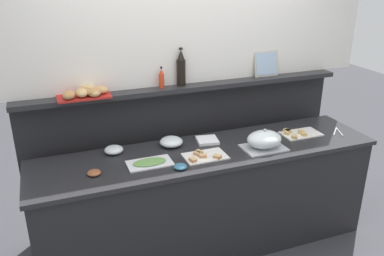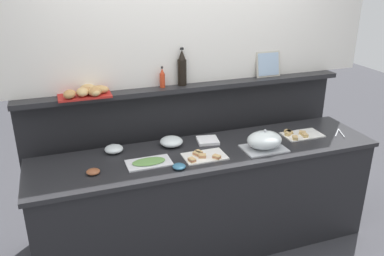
# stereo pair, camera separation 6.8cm
# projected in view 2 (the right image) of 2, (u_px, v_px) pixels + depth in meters

# --- Properties ---
(ground_plane) EXTENTS (12.00, 12.00, 0.00)m
(ground_plane) POSITION_uv_depth(u_px,v_px,m) (185.00, 208.00, 4.03)
(ground_plane) COLOR #38383D
(buffet_counter) EXTENTS (2.77, 0.66, 0.91)m
(buffet_counter) POSITION_uv_depth(u_px,v_px,m) (208.00, 200.00, 3.34)
(buffet_counter) COLOR black
(buffet_counter) RESTS_ON ground_plane
(back_ledge_unit) EXTENTS (2.85, 0.22, 1.32)m
(back_ledge_unit) POSITION_uv_depth(u_px,v_px,m) (188.00, 149.00, 3.69)
(back_ledge_unit) COLOR black
(back_ledge_unit) RESTS_ON ground_plane
(upper_wall_panel) EXTENTS (3.45, 0.08, 1.28)m
(upper_wall_panel) POSITION_uv_depth(u_px,v_px,m) (186.00, 6.00, 3.23)
(upper_wall_panel) COLOR white
(upper_wall_panel) RESTS_ON back_ledge_unit
(sandwich_platter_front) EXTENTS (0.34, 0.20, 0.04)m
(sandwich_platter_front) POSITION_uv_depth(u_px,v_px,m) (300.00, 134.00, 3.44)
(sandwich_platter_front) COLOR white
(sandwich_platter_front) RESTS_ON buffet_counter
(sandwich_platter_side) EXTENTS (0.33, 0.21, 0.04)m
(sandwich_platter_side) POSITION_uv_depth(u_px,v_px,m) (204.00, 156.00, 3.05)
(sandwich_platter_side) COLOR white
(sandwich_platter_side) RESTS_ON buffet_counter
(cold_cuts_platter) EXTENTS (0.33, 0.19, 0.02)m
(cold_cuts_platter) POSITION_uv_depth(u_px,v_px,m) (149.00, 162.00, 2.96)
(cold_cuts_platter) COLOR silver
(cold_cuts_platter) RESTS_ON buffet_counter
(serving_cloche) EXTENTS (0.34, 0.24, 0.17)m
(serving_cloche) POSITION_uv_depth(u_px,v_px,m) (264.00, 141.00, 3.16)
(serving_cloche) COLOR #B7BABF
(serving_cloche) RESTS_ON buffet_counter
(glass_bowl_large) EXTENTS (0.15, 0.15, 0.06)m
(glass_bowl_large) POSITION_uv_depth(u_px,v_px,m) (114.00, 149.00, 3.13)
(glass_bowl_large) COLOR silver
(glass_bowl_large) RESTS_ON buffet_counter
(glass_bowl_medium) EXTENTS (0.19, 0.19, 0.07)m
(glass_bowl_medium) POSITION_uv_depth(u_px,v_px,m) (171.00, 142.00, 3.24)
(glass_bowl_medium) COLOR silver
(glass_bowl_medium) RESTS_ON buffet_counter
(condiment_bowl_red) EXTENTS (0.10, 0.10, 0.03)m
(condiment_bowl_red) POSITION_uv_depth(u_px,v_px,m) (93.00, 172.00, 2.81)
(condiment_bowl_red) COLOR brown
(condiment_bowl_red) RESTS_ON buffet_counter
(condiment_bowl_teal) EXTENTS (0.10, 0.10, 0.03)m
(condiment_bowl_teal) POSITION_uv_depth(u_px,v_px,m) (179.00, 166.00, 2.88)
(condiment_bowl_teal) COLOR teal
(condiment_bowl_teal) RESTS_ON buffet_counter
(serving_tongs) EXTENTS (0.14, 0.18, 0.01)m
(serving_tongs) POSITION_uv_depth(u_px,v_px,m) (339.00, 133.00, 3.49)
(serving_tongs) COLOR #B7BABF
(serving_tongs) RESTS_ON buffet_counter
(napkin_stack) EXTENTS (0.20, 0.20, 0.02)m
(napkin_stack) POSITION_uv_depth(u_px,v_px,m) (208.00, 140.00, 3.32)
(napkin_stack) COLOR white
(napkin_stack) RESTS_ON buffet_counter
(wine_bottle_dark) EXTENTS (0.08, 0.08, 0.32)m
(wine_bottle_dark) POSITION_uv_depth(u_px,v_px,m) (182.00, 69.00, 3.34)
(wine_bottle_dark) COLOR black
(wine_bottle_dark) RESTS_ON back_ledge_unit
(hot_sauce_bottle) EXTENTS (0.04, 0.04, 0.18)m
(hot_sauce_bottle) POSITION_uv_depth(u_px,v_px,m) (162.00, 78.00, 3.30)
(hot_sauce_bottle) COLOR red
(hot_sauce_bottle) RESTS_ON back_ledge_unit
(bread_basket) EXTENTS (0.40, 0.28, 0.08)m
(bread_basket) POSITION_uv_depth(u_px,v_px,m) (87.00, 92.00, 3.08)
(bread_basket) COLOR #B2231E
(bread_basket) RESTS_ON back_ledge_unit
(framed_picture) EXTENTS (0.24, 0.06, 0.23)m
(framed_picture) POSITION_uv_depth(u_px,v_px,m) (268.00, 64.00, 3.61)
(framed_picture) COLOR #B2AD9E
(framed_picture) RESTS_ON back_ledge_unit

